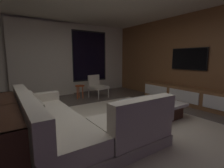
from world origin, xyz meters
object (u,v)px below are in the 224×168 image
object	(u,v)px
sectional_couch	(70,125)
console_table_behind_couch	(3,128)
accent_chair_near_window	(97,85)
book_stack_on_coffee_table	(156,100)
media_console	(189,96)
coffee_table	(152,109)
side_stool	(80,88)
mounted_tv	(189,59)

from	to	relation	value
sectional_couch	console_table_behind_couch	world-z (taller)	sectional_couch
accent_chair_near_window	console_table_behind_couch	xyz separation A→B (m)	(-2.83, -2.46, -0.02)
sectional_couch	book_stack_on_coffee_table	world-z (taller)	sectional_couch
accent_chair_near_window	media_console	size ratio (longest dim) A/B	0.25
book_stack_on_coffee_table	accent_chair_near_window	world-z (taller)	accent_chair_near_window
book_stack_on_coffee_table	coffee_table	bearing A→B (deg)	136.93
book_stack_on_coffee_table	accent_chair_near_window	bearing A→B (deg)	93.80
coffee_table	side_stool	distance (m)	2.70
coffee_table	mounted_tv	distance (m)	2.20
side_stool	mounted_tv	world-z (taller)	mounted_tv
accent_chair_near_window	coffee_table	bearing A→B (deg)	-87.63
mounted_tv	console_table_behind_couch	xyz separation A→B (m)	(-4.78, -0.25, -0.93)
sectional_couch	console_table_behind_couch	size ratio (longest dim) A/B	1.19
book_stack_on_coffee_table	console_table_behind_couch	bearing A→B (deg)	178.17
accent_chair_near_window	side_stool	distance (m)	0.61
media_console	side_stool	bearing A→B (deg)	133.38
side_stool	console_table_behind_couch	bearing A→B (deg)	-130.98
console_table_behind_couch	coffee_table	bearing A→B (deg)	-0.65
sectional_couch	media_console	world-z (taller)	sectional_couch
side_stool	console_table_behind_couch	world-z (taller)	console_table_behind_couch
coffee_table	media_console	distance (m)	1.67
side_stool	coffee_table	bearing A→B (deg)	-74.82
sectional_couch	console_table_behind_couch	bearing A→B (deg)	171.87
accent_chair_near_window	book_stack_on_coffee_table	bearing A→B (deg)	-86.20
side_stool	console_table_behind_couch	distance (m)	3.39
book_stack_on_coffee_table	console_table_behind_couch	size ratio (longest dim) A/B	0.12
accent_chair_near_window	mounted_tv	distance (m)	3.09
accent_chair_near_window	media_console	world-z (taller)	accent_chair_near_window
sectional_couch	book_stack_on_coffee_table	distance (m)	2.09
side_stool	console_table_behind_couch	size ratio (longest dim) A/B	0.22
book_stack_on_coffee_table	mounted_tv	world-z (taller)	mounted_tv
media_console	book_stack_on_coffee_table	bearing A→B (deg)	-174.69
sectional_couch	coffee_table	size ratio (longest dim) A/B	2.16
coffee_table	book_stack_on_coffee_table	world-z (taller)	book_stack_on_coffee_table
media_console	console_table_behind_couch	bearing A→B (deg)	-179.34
sectional_couch	side_stool	bearing A→B (deg)	64.01
sectional_couch	coffee_table	world-z (taller)	sectional_couch
book_stack_on_coffee_table	mounted_tv	distance (m)	2.05
media_console	coffee_table	bearing A→B (deg)	-177.03
book_stack_on_coffee_table	accent_chair_near_window	xyz separation A→B (m)	(-0.17, 2.55, 0.03)
sectional_couch	media_console	bearing A→B (deg)	2.85
coffee_table	book_stack_on_coffee_table	size ratio (longest dim) A/B	4.56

